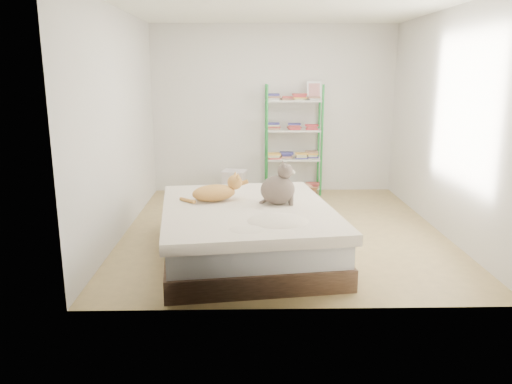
{
  "coord_description": "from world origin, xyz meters",
  "views": [
    {
      "loc": [
        -0.45,
        -5.83,
        1.89
      ],
      "look_at": [
        -0.34,
        -0.6,
        0.62
      ],
      "focal_mm": 35.0,
      "sensor_mm": 36.0,
      "label": 1
    }
  ],
  "objects_px": {
    "shelf_unit": "(294,139)",
    "cardboard_box": "(292,201)",
    "bed": "(247,231)",
    "orange_cat": "(214,191)",
    "white_bin": "(234,183)",
    "grey_cat": "(278,184)"
  },
  "relations": [
    {
      "from": "shelf_unit",
      "to": "orange_cat",
      "type": "bearing_deg",
      "value": -113.19
    },
    {
      "from": "orange_cat",
      "to": "grey_cat",
      "type": "height_order",
      "value": "grey_cat"
    },
    {
      "from": "grey_cat",
      "to": "cardboard_box",
      "type": "distance_m",
      "value": 1.57
    },
    {
      "from": "white_bin",
      "to": "grey_cat",
      "type": "bearing_deg",
      "value": -78.59
    },
    {
      "from": "bed",
      "to": "grey_cat",
      "type": "relative_size",
      "value": 5.33
    },
    {
      "from": "shelf_unit",
      "to": "cardboard_box",
      "type": "relative_size",
      "value": 2.84
    },
    {
      "from": "bed",
      "to": "grey_cat",
      "type": "bearing_deg",
      "value": 7.99
    },
    {
      "from": "cardboard_box",
      "to": "grey_cat",
      "type": "bearing_deg",
      "value": -109.47
    },
    {
      "from": "orange_cat",
      "to": "grey_cat",
      "type": "xyz_separation_m",
      "value": [
        0.67,
        -0.14,
        0.11
      ]
    },
    {
      "from": "orange_cat",
      "to": "cardboard_box",
      "type": "height_order",
      "value": "orange_cat"
    },
    {
      "from": "orange_cat",
      "to": "cardboard_box",
      "type": "xyz_separation_m",
      "value": [
        0.96,
        1.3,
        -0.46
      ]
    },
    {
      "from": "shelf_unit",
      "to": "white_bin",
      "type": "xyz_separation_m",
      "value": [
        -0.93,
        -0.18,
        -0.66
      ]
    },
    {
      "from": "orange_cat",
      "to": "white_bin",
      "type": "relative_size",
      "value": 1.35
    },
    {
      "from": "white_bin",
      "to": "cardboard_box",
      "type": "bearing_deg",
      "value": -53.47
    },
    {
      "from": "cardboard_box",
      "to": "shelf_unit",
      "type": "bearing_deg",
      "value": 75.65
    },
    {
      "from": "bed",
      "to": "orange_cat",
      "type": "xyz_separation_m",
      "value": [
        -0.35,
        0.23,
        0.38
      ]
    },
    {
      "from": "grey_cat",
      "to": "shelf_unit",
      "type": "xyz_separation_m",
      "value": [
        0.42,
        2.69,
        0.11
      ]
    },
    {
      "from": "bed",
      "to": "grey_cat",
      "type": "xyz_separation_m",
      "value": [
        0.32,
        0.09,
        0.49
      ]
    },
    {
      "from": "orange_cat",
      "to": "white_bin",
      "type": "xyz_separation_m",
      "value": [
        0.16,
        2.37,
        -0.45
      ]
    },
    {
      "from": "orange_cat",
      "to": "white_bin",
      "type": "height_order",
      "value": "orange_cat"
    },
    {
      "from": "grey_cat",
      "to": "orange_cat",
      "type": "bearing_deg",
      "value": 78.49
    },
    {
      "from": "orange_cat",
      "to": "grey_cat",
      "type": "relative_size",
      "value": 1.27
    }
  ]
}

